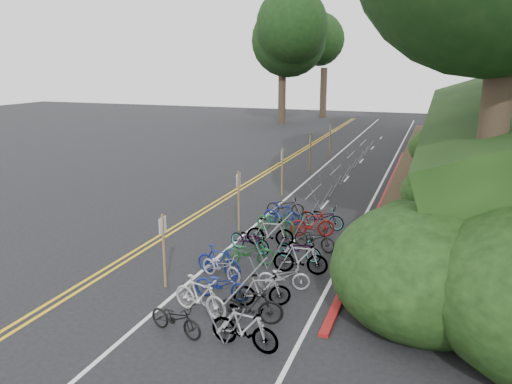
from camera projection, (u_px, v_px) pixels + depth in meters
ground at (165, 275)px, 16.24m from camera, size 120.00×120.00×0.00m
road_markings at (277, 200)px, 25.22m from camera, size 7.47×80.00×0.01m
red_curb at (384, 199)px, 25.26m from camera, size 0.25×28.00×0.10m
bike_rack_front at (247, 288)px, 13.47m from camera, size 1.10×3.30×1.07m
bike_racks_rest at (335, 175)px, 26.86m from camera, size 1.14×23.00×1.17m
signpost_near at (164, 246)px, 15.06m from camera, size 0.08×0.40×2.35m
signposts_rest at (298, 159)px, 28.42m from camera, size 0.08×18.40×2.50m
bike_front at (219, 261)px, 16.11m from camera, size 0.79×1.75×1.01m
bike_valet at (270, 251)px, 17.00m from camera, size 3.29×12.62×1.09m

